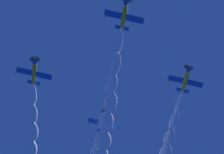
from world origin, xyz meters
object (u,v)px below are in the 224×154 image
airplane_left_wingman (186,79)px  airplane_lead (124,14)px  airplane_slot_tail (104,122)px  airplane_right_wingman (34,72)px

airplane_left_wingman → airplane_lead: bearing=162.7°
airplane_slot_tail → airplane_lead: bearing=-150.1°
airplane_lead → airplane_slot_tail: size_ratio=1.00×
airplane_right_wingman → airplane_slot_tail: size_ratio=1.00×
airplane_left_wingman → airplane_right_wingman: (-15.28, 28.06, -2.00)m
airplane_left_wingman → airplane_slot_tail: (4.57, 20.74, -1.00)m
airplane_left_wingman → airplane_right_wingman: 32.01m
airplane_lead → airplane_left_wingman: size_ratio=1.00×
airplane_lead → airplane_left_wingman: 21.39m
airplane_right_wingman → airplane_slot_tail: bearing=-20.2°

